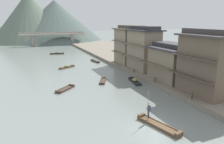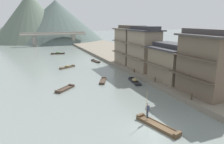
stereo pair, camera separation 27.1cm
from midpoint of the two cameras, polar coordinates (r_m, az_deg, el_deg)
name	(u,v)px [view 2 (the right image)]	position (r m, az deg, el deg)	size (l,w,h in m)	color
ground_plane	(154,129)	(21.55, 11.90, -15.31)	(400.00, 400.00, 0.00)	gray
riverbank_right	(143,61)	(53.94, 8.80, 3.07)	(18.00, 110.00, 0.73)	slate
boat_foreground_poled	(157,126)	(21.95, 12.79, -14.30)	(2.31, 5.19, 0.50)	brown
boatman_person	(147,109)	(22.16, 10.16, -10.00)	(0.53, 0.36, 3.04)	black
boat_moored_nearest	(103,81)	(36.35, -2.34, -2.49)	(2.45, 3.80, 0.37)	#423328
boat_moored_second	(65,89)	(32.96, -12.67, -4.58)	(3.44, 3.32, 0.39)	#423328
boat_moored_third	(96,61)	(54.07, -4.42, 2.98)	(1.45, 3.87, 0.41)	#33281E
boat_moored_far	(135,81)	(36.04, 6.53, -2.51)	(1.69, 4.46, 0.72)	#232326
boat_midriver_drifting	(67,67)	(48.08, -12.17, 1.41)	(3.87, 2.75, 0.64)	brown
boat_midriver_upstream	(58,53)	(68.88, -14.67, 5.06)	(4.42, 1.81, 0.75)	#33281E
house_waterfront_nearest	(207,63)	(30.03, 25.11, 2.27)	(5.56, 7.84, 8.74)	brown
house_waterfront_second	(173,62)	(36.10, 16.70, 2.68)	(6.62, 7.93, 6.14)	#7F705B
house_waterfront_tall	(144,48)	(42.29, 8.95, 6.48)	(5.18, 7.92, 8.74)	gray
house_waterfront_narrow	(131,45)	(49.08, 5.38, 7.61)	(6.89, 7.12, 8.74)	gray
mooring_post_dock_near	(192,96)	(28.08, 21.49, -6.26)	(0.20, 0.20, 0.92)	#473828
mooring_post_dock_mid	(155,80)	(34.13, 12.08, -2.12)	(0.20, 0.20, 0.84)	#473828
mooring_post_dock_far	(134,71)	(40.05, 6.38, 0.39)	(0.20, 0.20, 0.70)	#473828
stone_bridge	(54,37)	(94.15, -15.62, 9.46)	(27.53, 2.40, 5.72)	gray
hill_far_west	(31,17)	(115.38, -21.46, 13.98)	(38.71, 38.71, 24.52)	#5B6B5B
hill_far_centre	(21,28)	(147.92, -23.96, 11.22)	(45.86, 45.86, 12.54)	slate
hill_far_east	(56,21)	(115.71, -15.10, 13.58)	(49.80, 49.80, 21.02)	#4C5B56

